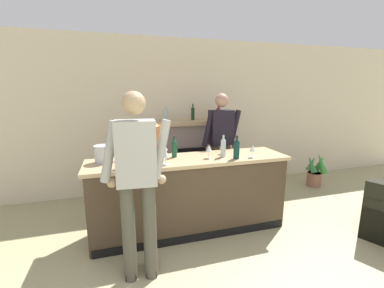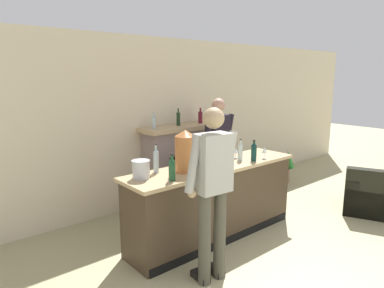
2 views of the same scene
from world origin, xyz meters
TOP-DOWN VIEW (x-y plane):
  - wall_back_panel at (0.00, 4.26)m, footprint 12.00×0.07m
  - bar_counter at (0.06, 2.65)m, footprint 2.56×0.64m
  - fireplace_stone at (0.49, 4.00)m, footprint 1.32×0.52m
  - armchair_black at (2.56, 1.63)m, footprint 1.12×1.10m
  - potted_plant_corner at (2.85, 3.50)m, footprint 0.34×0.37m
  - person_customer at (-0.66, 1.93)m, footprint 0.66×0.33m
  - person_bartender at (0.76, 3.31)m, footprint 0.66×0.31m
  - copper_dispenser at (-0.43, 2.65)m, footprint 0.25×0.29m
  - ice_bucket_steel at (-0.99, 2.76)m, footprint 0.21×0.21m
  - wine_bottle_port_short at (-0.12, 2.76)m, footprint 0.07×0.07m
  - wine_bottle_burgundy_dark at (0.61, 2.46)m, footprint 0.08×0.08m
  - wine_bottle_riesling_slim at (-0.72, 2.85)m, footprint 0.07×0.07m
  - wine_bottle_chardonnay_pale at (0.49, 2.60)m, footprint 0.07×0.07m
  - wine_bottle_rose_blush at (-0.77, 2.47)m, footprint 0.08×0.08m
  - wine_glass_front_right at (-0.22, 2.87)m, footprint 0.08×0.08m
  - wine_glass_near_bucket at (0.55, 2.73)m, footprint 0.08×0.08m
  - wine_glass_mid_counter at (-0.29, 2.45)m, footprint 0.07×0.07m
  - wine_glass_by_dispenser at (0.29, 2.58)m, footprint 0.08×0.08m
  - wine_glass_front_left at (0.84, 2.46)m, footprint 0.07×0.07m

SIDE VIEW (x-z plane):
  - armchair_black at x=2.56m, z-range -0.11..0.65m
  - potted_plant_corner at x=2.85m, z-range -0.06..0.67m
  - bar_counter at x=0.06m, z-range 0.00..1.00m
  - fireplace_stone at x=0.49m, z-range -0.13..1.48m
  - person_bartender at x=0.76m, z-range 0.10..1.90m
  - person_customer at x=-0.66m, z-range 0.11..1.94m
  - wine_glass_front_right at x=-0.22m, z-range 1.03..1.17m
  - ice_bucket_steel at x=-0.99m, z-range 1.00..1.20m
  - wine_glass_near_bucket at x=0.55m, z-range 1.03..1.18m
  - wine_glass_front_left at x=0.84m, z-range 1.03..1.20m
  - wine_bottle_port_short at x=-0.12m, z-range 0.98..1.25m
  - wine_glass_mid_counter at x=-0.29m, z-range 1.03..1.21m
  - wine_glass_by_dispenser at x=0.29m, z-range 1.03..1.21m
  - wine_bottle_burgundy_dark at x=0.61m, z-range 0.98..1.27m
  - wine_bottle_chardonnay_pale at x=0.49m, z-range 0.98..1.28m
  - wine_bottle_rose_blush at x=-0.77m, z-range 0.98..1.28m
  - wine_bottle_riesling_slim at x=-0.72m, z-range 0.97..1.32m
  - copper_dispenser at x=-0.43m, z-range 1.00..1.51m
  - wall_back_panel at x=0.00m, z-range 0.00..2.75m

